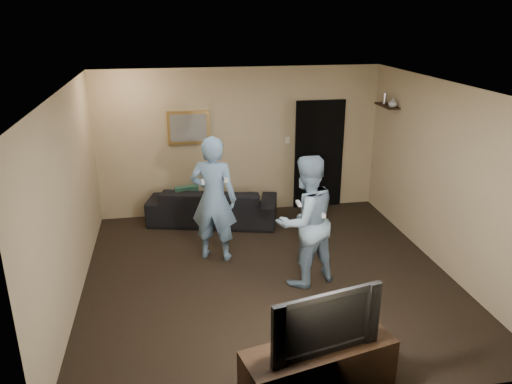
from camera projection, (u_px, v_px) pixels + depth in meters
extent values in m
plane|color=black|center=(268.00, 276.00, 6.96)|extent=(5.00, 5.00, 0.00)
cube|color=silver|center=(270.00, 88.00, 6.07)|extent=(5.00, 5.00, 0.04)
cube|color=tan|center=(240.00, 142.00, 8.83)|extent=(5.00, 0.04, 2.60)
cube|color=tan|center=(329.00, 286.00, 4.20)|extent=(5.00, 0.04, 2.60)
cube|color=tan|center=(69.00, 201.00, 6.10)|extent=(0.04, 5.00, 2.60)
cube|color=tan|center=(445.00, 178.00, 6.93)|extent=(0.04, 5.00, 2.60)
imported|color=black|center=(213.00, 205.00, 8.66)|extent=(2.33, 1.39, 0.64)
cube|color=#164334|center=(187.00, 197.00, 8.53)|extent=(0.41, 0.20, 0.40)
cube|color=olive|center=(189.00, 128.00, 8.55)|extent=(0.72, 0.05, 0.57)
cube|color=slate|center=(189.00, 128.00, 8.53)|extent=(0.62, 0.01, 0.47)
cube|color=black|center=(319.00, 155.00, 9.14)|extent=(0.90, 0.06, 2.00)
cube|color=silver|center=(287.00, 140.00, 8.95)|extent=(0.08, 0.02, 0.12)
cube|color=black|center=(387.00, 106.00, 8.34)|extent=(0.20, 0.60, 0.03)
imported|color=#BCBCC1|center=(393.00, 102.00, 8.13)|extent=(0.18, 0.18, 0.15)
cylinder|color=silver|center=(385.00, 98.00, 8.42)|extent=(0.06, 0.06, 0.18)
cube|color=black|center=(318.00, 370.00, 4.77)|extent=(1.55, 0.80, 0.53)
imported|color=black|center=(321.00, 318.00, 4.57)|extent=(1.10, 0.38, 0.63)
imported|color=#6D96BE|center=(214.00, 199.00, 7.19)|extent=(0.79, 0.66, 1.86)
cube|color=white|center=(203.00, 182.00, 6.84)|extent=(0.04, 0.14, 0.04)
cube|color=white|center=(226.00, 180.00, 6.89)|extent=(0.05, 0.09, 0.05)
imported|color=#7D9BB5|center=(305.00, 221.00, 6.53)|extent=(1.04, 0.93, 1.78)
cube|color=white|center=(299.00, 203.00, 6.18)|extent=(0.04, 0.14, 0.04)
cube|color=white|center=(323.00, 215.00, 6.29)|extent=(0.05, 0.09, 0.05)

